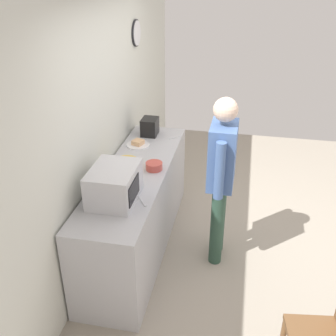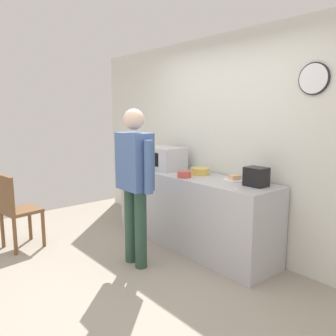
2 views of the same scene
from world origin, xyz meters
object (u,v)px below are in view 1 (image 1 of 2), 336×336
Objects in this scene: spoon_utensil at (142,201)px; sandwich_plate at (138,144)px; salad_bowl at (126,164)px; toaster at (150,127)px; wooden_chair at (331,335)px; cereal_bowl at (154,166)px; fork_utensil at (175,137)px; person_standing at (221,170)px; microwave at (114,184)px.

sandwich_plate is at bearing 17.11° from spoon_utensil.
toaster is (0.85, -0.03, 0.06)m from salad_bowl.
wooden_chair reaches higher than spoon_utensil.
cereal_bowl is 0.98× the size of fork_utensil.
person_standing is at bearing 33.92° from wooden_chair.
wooden_chair is (-1.37, -1.55, -0.43)m from cereal_bowl.
microwave is at bearing 92.39° from spoon_utensil.
spoon_utensil is at bearing -168.75° from toaster.
person_standing is at bearing -134.53° from toaster.
microwave is 1.13m from sandwich_plate.
microwave is at bearing 122.01° from person_standing.
sandwich_plate reaches higher than wooden_chair.
fork_utensil is 1.00× the size of spoon_utensil.
microwave is 0.29× the size of person_standing.
salad_bowl reaches higher than fork_utensil.
salad_bowl is 1.36× the size of fork_utensil.
person_standing reaches higher than sandwich_plate.
microwave is at bearing 169.38° from fork_utensil.
sandwich_plate is at bearing 59.50° from person_standing.
cereal_bowl is at bearing 84.78° from person_standing.
wooden_chair is (-0.77, -1.51, -0.39)m from spoon_utensil.
spoon_utensil is at bearing -87.61° from microwave.
toaster reaches higher than spoon_utensil.
wooden_chair is (-2.21, -1.79, -0.49)m from toaster.
microwave is 1.94× the size of sandwich_plate.
salad_bowl reaches higher than spoon_utensil.
microwave reaches higher than cereal_bowl.
fork_utensil is at bearing -4.28° from cereal_bowl.
microwave is 0.28m from spoon_utensil.
sandwich_plate is 0.59m from cereal_bowl.
toaster is at bearing 39.10° from wooden_chair.
microwave is 2.94× the size of fork_utensil.
person_standing reaches higher than salad_bowl.
cereal_bowl is (0.01, -0.28, -0.00)m from salad_bowl.
toaster is 0.23× the size of wooden_chair.
cereal_bowl is 0.10× the size of person_standing.
spoon_utensil is (-1.43, -0.29, -0.10)m from toaster.
salad_bowl is 1.39× the size of cereal_bowl.
toaster is at bearing -9.52° from sandwich_plate.
microwave is 0.61m from salad_bowl.
microwave is 1.03m from person_standing.
fork_utensil is 1.06m from person_standing.
person_standing reaches higher than wooden_chair.
microwave reaches higher than sandwich_plate.
toaster is (1.44, 0.04, -0.05)m from microwave.
sandwich_plate is 0.47m from fork_utensil.
microwave is at bearing -178.25° from toaster.
cereal_bowl is 0.67m from person_standing.
sandwich_plate is 1.16m from spoon_utensil.
person_standing reaches higher than fork_utensil.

